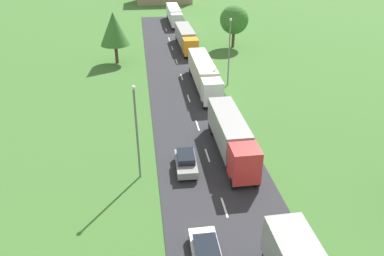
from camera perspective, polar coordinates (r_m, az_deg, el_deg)
name	(u,v)px	position (r m, az deg, el deg)	size (l,w,h in m)	color
road	(222,200)	(31.56, 4.52, -10.75)	(10.00, 140.00, 0.06)	#2B2B30
lane_marking_centre	(233,233)	(28.74, 6.19, -15.48)	(0.16, 122.41, 0.01)	white
truck_second	(231,135)	(36.28, 5.98, -1.10)	(2.51, 11.74, 3.56)	red
truck_third	(204,73)	(51.62, 1.81, 8.28)	(2.55, 14.28, 3.58)	white
truck_fourth	(186,37)	(69.60, -0.93, 13.56)	(2.69, 12.93, 3.40)	orange
truck_fifth	(174,14)	(88.85, -2.72, 16.83)	(2.50, 13.35, 3.42)	white
car_third	(206,251)	(26.36, 2.15, -18.13)	(1.91, 4.13, 1.39)	white
car_fourth	(186,162)	(34.45, -0.92, -5.14)	(1.99, 4.15, 1.57)	gray
lamppost_second	(137,129)	(31.82, -8.39, -0.14)	(0.36, 0.36, 8.76)	slate
lamppost_third	(229,50)	(51.93, 5.66, 11.73)	(0.36, 0.36, 9.22)	slate
tree_birch	(114,29)	(62.03, -11.73, 14.48)	(4.63, 4.63, 8.12)	#513823
tree_pine	(234,20)	(70.29, 6.40, 15.97)	(5.10, 5.10, 7.49)	#513823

